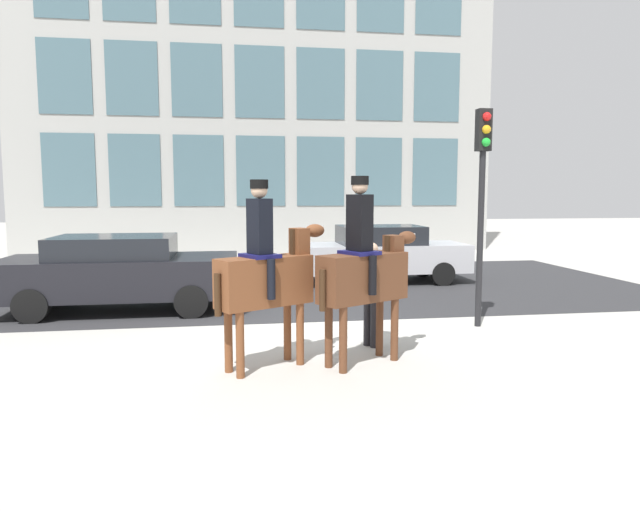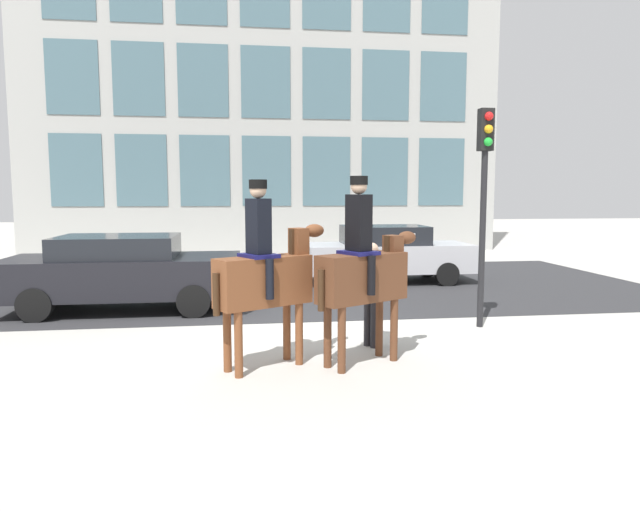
{
  "view_description": "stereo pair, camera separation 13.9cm",
  "coord_description": "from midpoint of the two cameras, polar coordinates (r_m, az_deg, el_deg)",
  "views": [
    {
      "loc": [
        -1.09,
        -9.75,
        2.38
      ],
      "look_at": [
        0.2,
        -1.29,
        1.44
      ],
      "focal_mm": 32.0,
      "sensor_mm": 36.0,
      "label": 1
    },
    {
      "loc": [
        -0.95,
        -9.77,
        2.38
      ],
      "look_at": [
        0.2,
        -1.29,
        1.44
      ],
      "focal_mm": 32.0,
      "sensor_mm": 36.0,
      "label": 2
    }
  ],
  "objects": [
    {
      "name": "street_car_near_lane",
      "position": [
        12.24,
        -19.67,
        -1.51
      ],
      "size": [
        4.65,
        2.06,
        1.52
      ],
      "color": "black",
      "rests_on": "ground_plane"
    },
    {
      "name": "mounted_horse_lead",
      "position": [
        7.71,
        -5.9,
        -1.88
      ],
      "size": [
        1.61,
        1.09,
        2.56
      ],
      "rotation": [
        0.0,
        0.0,
        0.51
      ],
      "color": "brown",
      "rests_on": "ground_plane"
    },
    {
      "name": "office_building_facade",
      "position": [
        23.91,
        -6.34,
        23.93
      ],
      "size": [
        18.86,
        0.33,
        19.28
      ],
      "color": "#A8A8A3",
      "rests_on": "ground_plane"
    },
    {
      "name": "street_car_far_lane",
      "position": [
        15.33,
        6.07,
        0.25
      ],
      "size": [
        4.36,
        1.81,
        1.52
      ],
      "color": "#B7B7BC",
      "rests_on": "ground_plane"
    },
    {
      "name": "pedestrian_bystander",
      "position": [
        8.82,
        4.67,
        -3.04
      ],
      "size": [
        0.75,
        0.73,
        1.63
      ],
      "rotation": [
        0.0,
        0.0,
        -2.67
      ],
      "color": "#232328",
      "rests_on": "ground_plane"
    },
    {
      "name": "traffic_light",
      "position": [
        10.41,
        15.55,
        7.12
      ],
      "size": [
        0.24,
        0.29,
        3.83
      ],
      "color": "black",
      "rests_on": "ground_plane"
    },
    {
      "name": "mounted_horse_companion",
      "position": [
        7.89,
        3.94,
        -1.57
      ],
      "size": [
        1.62,
        1.09,
        2.61
      ],
      "rotation": [
        0.0,
        0.0,
        0.5
      ],
      "color": "#59331E",
      "rests_on": "ground_plane"
    },
    {
      "name": "ground_plane",
      "position": [
        10.09,
        -2.62,
        -7.38
      ],
      "size": [
        80.0,
        80.0,
        0.0
      ],
      "primitive_type": "plane",
      "color": "#B2AFA8"
    },
    {
      "name": "road_surface",
      "position": [
        14.74,
        -4.57,
        -3.04
      ],
      "size": [
        18.86,
        8.5,
        0.01
      ],
      "color": "#2D2D30",
      "rests_on": "ground_plane"
    }
  ]
}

